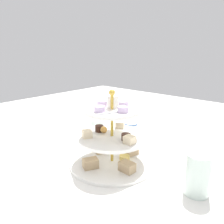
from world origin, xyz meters
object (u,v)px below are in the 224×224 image
(teacup_with_saucer, at_px, (131,128))
(water_glass_short_left, at_px, (97,127))
(tiered_serving_stand, at_px, (112,142))
(water_glass_tall_right, at_px, (198,174))
(butter_knife_right, at_px, (184,145))

(teacup_with_saucer, bearing_deg, water_glass_short_left, 134.93)
(tiered_serving_stand, distance_m, water_glass_tall_right, 0.29)
(water_glass_tall_right, distance_m, butter_knife_right, 0.33)
(water_glass_tall_right, distance_m, water_glass_short_left, 0.54)
(water_glass_tall_right, bearing_deg, tiered_serving_stand, 95.41)
(water_glass_short_left, xyz_separation_m, teacup_with_saucer, (0.11, -0.11, -0.01))
(tiered_serving_stand, xyz_separation_m, butter_knife_right, (0.31, -0.12, -0.08))
(tiered_serving_stand, relative_size, water_glass_short_left, 4.24)
(teacup_with_saucer, bearing_deg, water_glass_tall_right, -121.04)
(water_glass_short_left, bearing_deg, teacup_with_saucer, -45.07)
(tiered_serving_stand, relative_size, teacup_with_saucer, 3.23)
(tiered_serving_stand, height_order, water_glass_tall_right, tiered_serving_stand)
(water_glass_tall_right, relative_size, water_glass_short_left, 1.70)
(tiered_serving_stand, bearing_deg, teacup_with_saucer, 24.41)
(teacup_with_saucer, distance_m, butter_knife_right, 0.25)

